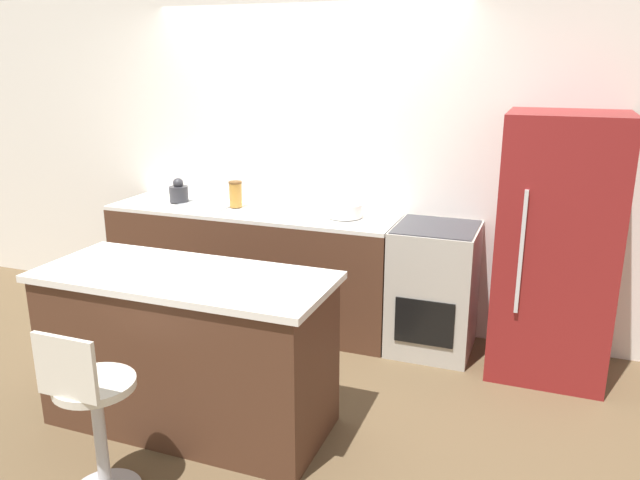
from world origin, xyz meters
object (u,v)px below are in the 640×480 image
at_px(stool_chair, 93,416).
at_px(mixing_bowl, 345,210).
at_px(oven_range, 434,289).
at_px(kettle, 179,192).
at_px(refrigerator, 556,248).

xyz_separation_m(stool_chair, mixing_bowl, (0.49, 2.28, 0.54)).
xyz_separation_m(oven_range, kettle, (-2.16, 0.04, 0.55)).
distance_m(oven_range, stool_chair, 2.54).
relative_size(oven_range, kettle, 4.74).
bearing_deg(stool_chair, mixing_bowl, 77.93).
height_order(oven_range, stool_chair, oven_range).
height_order(refrigerator, mixing_bowl, refrigerator).
xyz_separation_m(stool_chair, kettle, (-0.97, 2.28, 0.57)).
bearing_deg(mixing_bowl, oven_range, -3.23).
bearing_deg(mixing_bowl, refrigerator, -3.03).
height_order(stool_chair, mixing_bowl, mixing_bowl).
relative_size(kettle, mixing_bowl, 0.75).
distance_m(refrigerator, stool_chair, 3.00).
distance_m(refrigerator, mixing_bowl, 1.52).
distance_m(kettle, mixing_bowl, 1.46).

